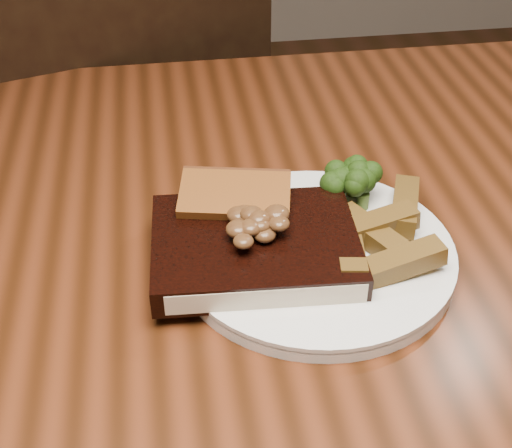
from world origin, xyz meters
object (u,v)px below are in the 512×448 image
Objects in this scene: chair_far at (116,140)px; steak at (255,247)px; garlic_bread at (235,216)px; potato_wedges at (383,233)px; plate at (316,255)px; dining_table at (240,333)px.

steak is (0.16, -0.62, 0.24)m from chair_far.
potato_wedges is at bearing -7.76° from garlic_bread.
potato_wedges reaches higher than garlic_bread.
plate is at bearing -179.39° from potato_wedges.
plate is 0.07m from potato_wedges.
potato_wedges is (0.28, -0.61, 0.24)m from chair_far.
chair_far is 3.80× the size of plate.
dining_table is 0.12m from steak.
potato_wedges is (0.13, -0.05, 0.00)m from garlic_bread.
steak is at bearing -176.60° from plate.
potato_wedges is at bearing 0.61° from plate.
chair_far is 8.40× the size of potato_wedges.
dining_table is at bearing 86.09° from chair_far.
dining_table is 0.18m from potato_wedges.
garlic_bread is 0.14m from potato_wedges.
steak is (0.01, -0.01, 0.12)m from dining_table.
garlic_bread is at bearing 86.20° from dining_table.
garlic_bread is (0.14, -0.57, 0.23)m from chair_far.
plate is (0.07, -0.01, 0.10)m from dining_table.
dining_table is 8.72× the size of steak.
chair_far is (-0.14, 0.61, -0.12)m from dining_table.
garlic_bread is at bearing 105.73° from steak.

